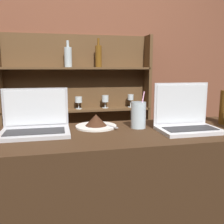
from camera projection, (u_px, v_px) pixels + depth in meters
bar_counter at (106, 221)px, 1.34m from camera, size 1.61×0.53×0.98m
back_wall at (79, 63)px, 2.51m from camera, size 7.00×0.06×2.70m
back_shelf at (79, 114)px, 2.51m from camera, size 1.45×0.18×1.63m
laptop_near at (35, 124)px, 1.24m from camera, size 0.33×0.23×0.22m
laptop_far at (186, 119)px, 1.30m from camera, size 0.31×0.20×0.24m
cake_plate at (96, 122)px, 1.37m from camera, size 0.22×0.22×0.07m
water_glass at (138, 115)px, 1.35m from camera, size 0.08×0.08×0.20m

